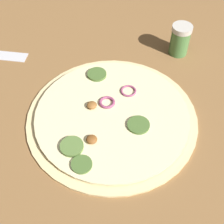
% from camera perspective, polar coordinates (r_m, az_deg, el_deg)
% --- Properties ---
extents(ground_plane, '(3.00, 3.00, 0.00)m').
position_cam_1_polar(ground_plane, '(0.63, 0.00, -1.13)').
color(ground_plane, brown).
extents(pizza, '(0.34, 0.34, 0.02)m').
position_cam_1_polar(pizza, '(0.63, -0.08, -0.77)').
color(pizza, beige).
rests_on(pizza, ground_plane).
extents(spice_jar, '(0.05, 0.05, 0.08)m').
position_cam_1_polar(spice_jar, '(0.77, 12.34, 12.81)').
color(spice_jar, '#4C7F42').
rests_on(spice_jar, ground_plane).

